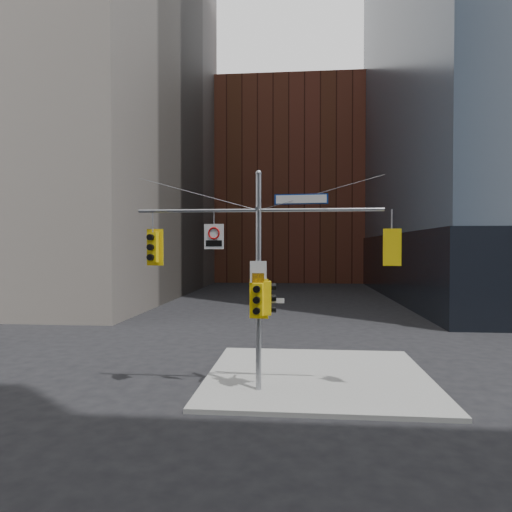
% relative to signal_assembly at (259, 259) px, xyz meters
% --- Properties ---
extents(ground, '(160.00, 160.00, 0.00)m').
position_rel_signal_assembly_xyz_m(ground, '(0.00, -1.99, -4.42)').
color(ground, black).
rests_on(ground, ground).
extents(sidewalk_corner, '(8.00, 8.00, 0.15)m').
position_rel_signal_assembly_xyz_m(sidewalk_corner, '(2.00, 2.01, -4.34)').
color(sidewalk_corner, gray).
rests_on(sidewalk_corner, ground).
extents(brick_midrise, '(26.00, 20.00, 28.00)m').
position_rel_signal_assembly_xyz_m(brick_midrise, '(0.00, 56.01, 9.58)').
color(brick_midrise, brown).
rests_on(brick_midrise, ground).
extents(signal_assembly, '(8.00, 0.80, 7.30)m').
position_rel_signal_assembly_xyz_m(signal_assembly, '(0.00, 0.00, 0.00)').
color(signal_assembly, gray).
rests_on(signal_assembly, ground).
extents(traffic_light_west_arm, '(0.58, 0.50, 1.23)m').
position_rel_signal_assembly_xyz_m(traffic_light_west_arm, '(-3.53, 0.01, 0.38)').
color(traffic_light_west_arm, yellow).
rests_on(traffic_light_west_arm, ground).
extents(traffic_light_east_arm, '(0.56, 0.46, 1.17)m').
position_rel_signal_assembly_xyz_m(traffic_light_east_arm, '(4.23, 0.00, 0.38)').
color(traffic_light_east_arm, yellow).
rests_on(traffic_light_east_arm, ground).
extents(traffic_light_pole_side, '(0.45, 0.38, 1.09)m').
position_rel_signal_assembly_xyz_m(traffic_light_pole_side, '(0.33, 0.01, -1.27)').
color(traffic_light_pole_side, yellow).
rests_on(traffic_light_pole_side, ground).
extents(traffic_light_pole_front, '(0.61, 0.52, 1.28)m').
position_rel_signal_assembly_xyz_m(traffic_light_pole_front, '(0.00, -0.27, -1.28)').
color(traffic_light_pole_front, yellow).
rests_on(traffic_light_pole_front, ground).
extents(street_sign_blade, '(1.73, 0.21, 0.34)m').
position_rel_signal_assembly_xyz_m(street_sign_blade, '(1.38, 0.00, 1.93)').
color(street_sign_blade, navy).
rests_on(street_sign_blade, ground).
extents(regulatory_sign_arm, '(0.66, 0.13, 0.82)m').
position_rel_signal_assembly_xyz_m(regulatory_sign_arm, '(-1.47, -0.02, 0.76)').
color(regulatory_sign_arm, silver).
rests_on(regulatory_sign_arm, ground).
extents(regulatory_sign_pole, '(0.54, 0.04, 0.70)m').
position_rel_signal_assembly_xyz_m(regulatory_sign_pole, '(0.00, -0.11, -0.43)').
color(regulatory_sign_pole, silver).
rests_on(regulatory_sign_pole, ground).
extents(street_blade_ew, '(0.78, 0.12, 0.16)m').
position_rel_signal_assembly_xyz_m(street_blade_ew, '(0.45, 0.01, -1.35)').
color(street_blade_ew, silver).
rests_on(street_blade_ew, ground).
extents(street_blade_ns, '(0.06, 0.73, 0.15)m').
position_rel_signal_assembly_xyz_m(street_blade_ns, '(0.00, 0.46, -1.55)').
color(street_blade_ns, '#145926').
rests_on(street_blade_ns, ground).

